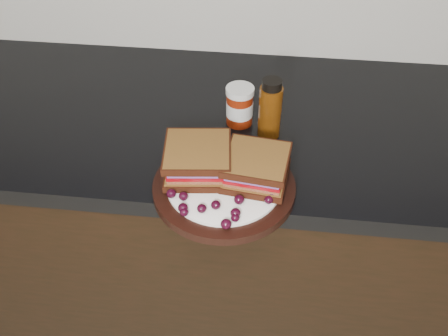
# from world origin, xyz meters

# --- Properties ---
(base_cabinets) EXTENTS (3.96, 0.58, 0.86)m
(base_cabinets) POSITION_xyz_m (0.00, 1.70, 0.43)
(base_cabinets) COLOR black
(base_cabinets) RESTS_ON ground_plane
(countertop) EXTENTS (3.98, 0.60, 0.04)m
(countertop) POSITION_xyz_m (0.00, 1.70, 0.88)
(countertop) COLOR black
(countertop) RESTS_ON base_cabinets
(plate) EXTENTS (0.28, 0.28, 0.02)m
(plate) POSITION_xyz_m (0.26, 1.45, 0.91)
(plate) COLOR black
(plate) RESTS_ON countertop
(sandwich_left) EXTENTS (0.14, 0.14, 0.06)m
(sandwich_left) POSITION_xyz_m (0.21, 1.48, 0.95)
(sandwich_left) COLOR brown
(sandwich_left) RESTS_ON plate
(sandwich_right) EXTENTS (0.13, 0.13, 0.06)m
(sandwich_right) POSITION_xyz_m (0.32, 1.47, 0.95)
(sandwich_right) COLOR brown
(sandwich_right) RESTS_ON plate
(grape_0) EXTENTS (0.02, 0.02, 0.02)m
(grape_0) POSITION_xyz_m (0.17, 1.40, 0.93)
(grape_0) COLOR black
(grape_0) RESTS_ON plate
(grape_1) EXTENTS (0.02, 0.02, 0.02)m
(grape_1) POSITION_xyz_m (0.19, 1.39, 0.93)
(grape_1) COLOR black
(grape_1) RESTS_ON plate
(grape_2) EXTENTS (0.02, 0.02, 0.02)m
(grape_2) POSITION_xyz_m (0.20, 1.36, 0.93)
(grape_2) COLOR black
(grape_2) RESTS_ON plate
(grape_3) EXTENTS (0.02, 0.02, 0.02)m
(grape_3) POSITION_xyz_m (0.20, 1.36, 0.93)
(grape_3) COLOR black
(grape_3) RESTS_ON plate
(grape_4) EXTENTS (0.02, 0.02, 0.02)m
(grape_4) POSITION_xyz_m (0.23, 1.37, 0.93)
(grape_4) COLOR black
(grape_4) RESTS_ON plate
(grape_5) EXTENTS (0.02, 0.02, 0.02)m
(grape_5) POSITION_xyz_m (0.26, 1.38, 0.93)
(grape_5) COLOR black
(grape_5) RESTS_ON plate
(grape_6) EXTENTS (0.02, 0.02, 0.02)m
(grape_6) POSITION_xyz_m (0.28, 1.33, 0.93)
(grape_6) COLOR black
(grape_6) RESTS_ON plate
(grape_7) EXTENTS (0.02, 0.02, 0.02)m
(grape_7) POSITION_xyz_m (0.29, 1.35, 0.93)
(grape_7) COLOR black
(grape_7) RESTS_ON plate
(grape_8) EXTENTS (0.02, 0.02, 0.02)m
(grape_8) POSITION_xyz_m (0.29, 1.36, 0.93)
(grape_8) COLOR black
(grape_8) RESTS_ON plate
(grape_9) EXTENTS (0.02, 0.02, 0.02)m
(grape_9) POSITION_xyz_m (0.30, 1.40, 0.93)
(grape_9) COLOR black
(grape_9) RESTS_ON plate
(grape_10) EXTENTS (0.02, 0.02, 0.02)m
(grape_10) POSITION_xyz_m (0.35, 1.40, 0.93)
(grape_10) COLOR black
(grape_10) RESTS_ON plate
(grape_11) EXTENTS (0.02, 0.02, 0.02)m
(grape_11) POSITION_xyz_m (0.33, 1.42, 0.93)
(grape_11) COLOR black
(grape_11) RESTS_ON plate
(grape_12) EXTENTS (0.02, 0.02, 0.02)m
(grape_12) POSITION_xyz_m (0.36, 1.42, 0.93)
(grape_12) COLOR black
(grape_12) RESTS_ON plate
(grape_13) EXTENTS (0.02, 0.02, 0.02)m
(grape_13) POSITION_xyz_m (0.36, 1.46, 0.93)
(grape_13) COLOR black
(grape_13) RESTS_ON plate
(grape_14) EXTENTS (0.02, 0.02, 0.02)m
(grape_14) POSITION_xyz_m (0.33, 1.48, 0.93)
(grape_14) COLOR black
(grape_14) RESTS_ON plate
(grape_15) EXTENTS (0.02, 0.02, 0.02)m
(grape_15) POSITION_xyz_m (0.30, 1.47, 0.93)
(grape_15) COLOR black
(grape_15) RESTS_ON plate
(grape_16) EXTENTS (0.02, 0.02, 0.01)m
(grape_16) POSITION_xyz_m (0.22, 1.50, 0.93)
(grape_16) COLOR black
(grape_16) RESTS_ON plate
(grape_17) EXTENTS (0.02, 0.02, 0.02)m
(grape_17) POSITION_xyz_m (0.21, 1.49, 0.93)
(grape_17) COLOR black
(grape_17) RESTS_ON plate
(grape_18) EXTENTS (0.02, 0.02, 0.02)m
(grape_18) POSITION_xyz_m (0.19, 1.49, 0.93)
(grape_18) COLOR black
(grape_18) RESTS_ON plate
(grape_19) EXTENTS (0.02, 0.02, 0.02)m
(grape_19) POSITION_xyz_m (0.19, 1.47, 0.93)
(grape_19) COLOR black
(grape_19) RESTS_ON plate
(grape_20) EXTENTS (0.02, 0.02, 0.02)m
(grape_20) POSITION_xyz_m (0.20, 1.44, 0.93)
(grape_20) COLOR black
(grape_20) RESTS_ON plate
(grape_21) EXTENTS (0.02, 0.02, 0.01)m
(grape_21) POSITION_xyz_m (0.20, 1.44, 0.93)
(grape_21) COLOR black
(grape_21) RESTS_ON plate
(grape_22) EXTENTS (0.02, 0.02, 0.02)m
(grape_22) POSITION_xyz_m (0.20, 1.48, 0.93)
(grape_22) COLOR black
(grape_22) RESTS_ON plate
(grape_23) EXTENTS (0.02, 0.02, 0.02)m
(grape_23) POSITION_xyz_m (0.18, 1.48, 0.93)
(grape_23) COLOR black
(grape_23) RESTS_ON plate
(grape_24) EXTENTS (0.02, 0.02, 0.02)m
(grape_24) POSITION_xyz_m (0.18, 1.45, 0.93)
(grape_24) COLOR black
(grape_24) RESTS_ON plate
(condiment_jar) EXTENTS (0.08, 0.08, 0.09)m
(condiment_jar) POSITION_xyz_m (0.27, 1.68, 0.95)
(condiment_jar) COLOR maroon
(condiment_jar) RESTS_ON countertop
(oil_bottle) EXTENTS (0.06, 0.06, 0.14)m
(oil_bottle) POSITION_xyz_m (0.34, 1.64, 0.97)
(oil_bottle) COLOR #492307
(oil_bottle) RESTS_ON countertop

